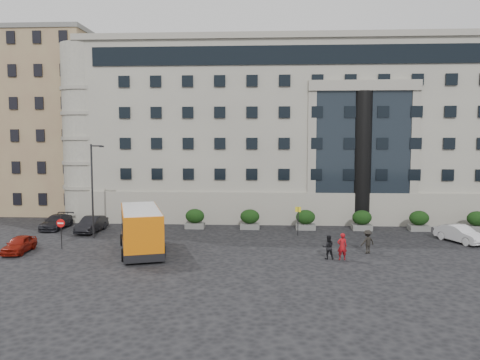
% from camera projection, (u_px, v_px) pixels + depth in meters
% --- Properties ---
extents(ground, '(120.00, 120.00, 0.00)m').
position_uv_depth(ground, '(231.00, 248.00, 36.26)').
color(ground, black).
rests_on(ground, ground).
extents(civic_building, '(44.00, 24.00, 18.00)m').
position_uv_depth(civic_building, '(293.00, 134.00, 57.03)').
color(civic_building, gray).
rests_on(civic_building, ground).
extents(entrance_column, '(1.80, 1.80, 13.00)m').
position_uv_depth(entrance_column, '(362.00, 159.00, 45.29)').
color(entrance_column, black).
rests_on(entrance_column, ground).
extents(apartment_near, '(14.00, 14.00, 20.00)m').
position_uv_depth(apartment_near, '(46.00, 126.00, 56.58)').
color(apartment_near, '#88694F').
rests_on(apartment_near, ground).
extents(apartment_far, '(13.00, 13.00, 22.00)m').
position_uv_depth(apartment_far, '(80.00, 123.00, 74.56)').
color(apartment_far, '#7F614A').
rests_on(apartment_far, ground).
extents(hedge_a, '(1.80, 1.26, 1.84)m').
position_uv_depth(hedge_a, '(195.00, 219.00, 44.15)').
color(hedge_a, '#5C5C5A').
rests_on(hedge_a, ground).
extents(hedge_b, '(1.80, 1.26, 1.84)m').
position_uv_depth(hedge_b, '(250.00, 219.00, 43.87)').
color(hedge_b, '#5C5C5A').
rests_on(hedge_b, ground).
extents(hedge_c, '(1.80, 1.26, 1.84)m').
position_uv_depth(hedge_c, '(306.00, 220.00, 43.59)').
color(hedge_c, '#5C5C5A').
rests_on(hedge_c, ground).
extents(hedge_d, '(1.80, 1.26, 1.84)m').
position_uv_depth(hedge_d, '(362.00, 220.00, 43.31)').
color(hedge_d, '#5C5C5A').
rests_on(hedge_d, ground).
extents(hedge_e, '(1.80, 1.26, 1.84)m').
position_uv_depth(hedge_e, '(419.00, 221.00, 43.03)').
color(hedge_e, '#5C5C5A').
rests_on(hedge_e, ground).
extents(hedge_f, '(1.80, 1.26, 1.84)m').
position_uv_depth(hedge_f, '(477.00, 221.00, 42.75)').
color(hedge_f, '#5C5C5A').
rests_on(hedge_f, ground).
extents(street_lamp, '(1.16, 0.18, 8.00)m').
position_uv_depth(street_lamp, '(93.00, 187.00, 39.51)').
color(street_lamp, '#262628').
rests_on(street_lamp, ground).
extents(bus_stop_sign, '(0.50, 0.08, 2.52)m').
position_uv_depth(bus_stop_sign, '(298.00, 216.00, 40.78)').
color(bus_stop_sign, '#262628').
rests_on(bus_stop_sign, ground).
extents(no_entry_sign, '(0.64, 0.16, 2.32)m').
position_uv_depth(no_entry_sign, '(61.00, 228.00, 35.79)').
color(no_entry_sign, '#262628').
rests_on(no_entry_sign, ground).
extents(minibus, '(5.05, 8.32, 3.28)m').
position_uv_depth(minibus, '(141.00, 228.00, 34.83)').
color(minibus, '#D16509').
rests_on(minibus, ground).
extents(red_truck, '(3.21, 5.56, 2.82)m').
position_uv_depth(red_truck, '(135.00, 201.00, 52.46)').
color(red_truck, maroon).
rests_on(red_truck, ground).
extents(parked_car_a, '(1.73, 3.74, 1.24)m').
position_uv_depth(parked_car_a, '(19.00, 244.00, 34.70)').
color(parked_car_a, maroon).
rests_on(parked_car_a, ground).
extents(parked_car_b, '(1.73, 4.39, 1.42)m').
position_uv_depth(parked_car_b, '(92.00, 224.00, 42.37)').
color(parked_car_b, black).
rests_on(parked_car_b, ground).
extents(parked_car_c, '(1.85, 4.50, 1.30)m').
position_uv_depth(parked_car_c, '(56.00, 222.00, 43.96)').
color(parked_car_c, black).
rests_on(parked_car_c, ground).
extents(parked_car_d, '(2.79, 5.58, 1.52)m').
position_uv_depth(parked_car_d, '(113.00, 212.00, 49.32)').
color(parked_car_d, black).
rests_on(parked_car_d, ground).
extents(white_taxi, '(3.19, 4.51, 1.41)m').
position_uv_depth(white_taxi, '(460.00, 234.00, 38.14)').
color(white_taxi, silver).
rests_on(white_taxi, ground).
extents(pedestrian_a, '(0.74, 0.53, 1.89)m').
position_uv_depth(pedestrian_a, '(342.00, 246.00, 32.57)').
color(pedestrian_a, maroon).
rests_on(pedestrian_a, ground).
extents(pedestrian_b, '(0.86, 0.68, 1.70)m').
position_uv_depth(pedestrian_b, '(328.00, 247.00, 32.82)').
color(pedestrian_b, black).
rests_on(pedestrian_b, ground).
extents(pedestrian_c, '(1.30, 1.09, 1.75)m').
position_uv_depth(pedestrian_c, '(367.00, 242.00, 34.41)').
color(pedestrian_c, black).
rests_on(pedestrian_c, ground).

